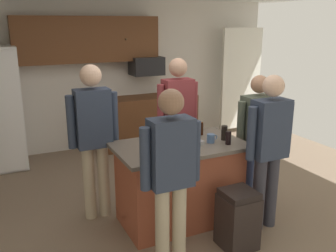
# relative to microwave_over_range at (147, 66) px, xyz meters

# --- Properties ---
(floor) EXTENTS (7.04, 7.04, 0.00)m
(floor) POSITION_rel_microwave_over_range_xyz_m (-0.60, -2.50, -1.45)
(floor) COLOR #7F6B56
(floor) RESTS_ON ground
(back_wall) EXTENTS (6.40, 0.10, 2.60)m
(back_wall) POSITION_rel_microwave_over_range_xyz_m (-0.60, 0.30, -0.15)
(back_wall) COLOR silver
(back_wall) RESTS_ON ground
(french_door_window_panel) EXTENTS (0.90, 0.06, 2.00)m
(french_door_window_panel) POSITION_rel_microwave_over_range_xyz_m (2.00, -0.10, -0.35)
(french_door_window_panel) COLOR white
(french_door_window_panel) RESTS_ON ground
(cabinet_run_upper) EXTENTS (2.40, 0.38, 0.75)m
(cabinet_run_upper) POSITION_rel_microwave_over_range_xyz_m (-1.00, 0.10, 0.48)
(cabinet_run_upper) COLOR brown
(cabinet_run_lower) EXTENTS (1.80, 0.63, 0.90)m
(cabinet_run_lower) POSITION_rel_microwave_over_range_xyz_m (0.00, -0.02, -1.00)
(cabinet_run_lower) COLOR brown
(cabinet_run_lower) RESTS_ON ground
(microwave_over_range) EXTENTS (0.56, 0.40, 0.32)m
(microwave_over_range) POSITION_rel_microwave_over_range_xyz_m (0.00, 0.00, 0.00)
(microwave_over_range) COLOR black
(kitchen_island) EXTENTS (1.42, 0.86, 0.92)m
(kitchen_island) POSITION_rel_microwave_over_range_xyz_m (-0.74, -2.76, -0.98)
(kitchen_island) COLOR #9E4C33
(kitchen_island) RESTS_ON ground
(person_host_foreground) EXTENTS (0.57, 0.22, 1.61)m
(person_host_foreground) POSITION_rel_microwave_over_range_xyz_m (0.32, -2.73, -0.53)
(person_host_foreground) COLOR #232D4C
(person_host_foreground) RESTS_ON ground
(person_guest_right) EXTENTS (0.57, 0.22, 1.70)m
(person_guest_right) POSITION_rel_microwave_over_range_xyz_m (0.04, -3.29, -0.47)
(person_guest_right) COLOR #383842
(person_guest_right) RESTS_ON ground
(person_guest_by_door) EXTENTS (0.57, 0.23, 1.77)m
(person_guest_by_door) POSITION_rel_microwave_over_range_xyz_m (-0.40, -2.03, -0.42)
(person_guest_by_door) COLOR tan
(person_guest_by_door) RESTS_ON ground
(person_guest_left) EXTENTS (0.57, 0.22, 1.68)m
(person_guest_left) POSITION_rel_microwave_over_range_xyz_m (-1.19, -3.47, -0.48)
(person_guest_left) COLOR tan
(person_guest_left) RESTS_ON ground
(person_elder_center) EXTENTS (0.57, 0.23, 1.77)m
(person_elder_center) POSITION_rel_microwave_over_range_xyz_m (-1.56, -2.26, -0.42)
(person_elder_center) COLOR tan
(person_elder_center) RESTS_ON ground
(glass_pilsner) EXTENTS (0.06, 0.06, 0.12)m
(glass_pilsner) POSITION_rel_microwave_over_range_xyz_m (-1.01, -2.87, -0.47)
(glass_pilsner) COLOR black
(glass_pilsner) RESTS_ON kitchen_island
(glass_stout_tall) EXTENTS (0.07, 0.07, 0.17)m
(glass_stout_tall) POSITION_rel_microwave_over_range_xyz_m (-0.22, -2.84, -0.45)
(glass_stout_tall) COLOR black
(glass_stout_tall) RESTS_ON kitchen_island
(tumbler_amber) EXTENTS (0.08, 0.08, 0.14)m
(tumbler_amber) POSITION_rel_microwave_over_range_xyz_m (-1.13, -2.92, -0.46)
(tumbler_amber) COLOR black
(tumbler_amber) RESTS_ON kitchen_island
(mug_ceramic_white) EXTENTS (0.13, 0.09, 0.10)m
(mug_ceramic_white) POSITION_rel_microwave_over_range_xyz_m (-0.41, -2.86, -0.48)
(mug_ceramic_white) COLOR #4C6B99
(mug_ceramic_white) RESTS_ON kitchen_island
(glass_dark_ale) EXTENTS (0.07, 0.07, 0.15)m
(glass_dark_ale) POSITION_rel_microwave_over_range_xyz_m (-0.36, -2.55, -0.45)
(glass_dark_ale) COLOR black
(glass_dark_ale) RESTS_ON kitchen_island
(glass_short_whisky) EXTENTS (0.06, 0.06, 0.15)m
(glass_short_whisky) POSITION_rel_microwave_over_range_xyz_m (-0.27, -2.99, -0.46)
(glass_short_whisky) COLOR black
(glass_short_whisky) RESTS_ON kitchen_island
(serving_tray) EXTENTS (0.44, 0.30, 0.04)m
(serving_tray) POSITION_rel_microwave_over_range_xyz_m (-0.73, -2.75, -0.51)
(serving_tray) COLOR #B7B7BC
(serving_tray) RESTS_ON kitchen_island
(trash_bin) EXTENTS (0.34, 0.34, 0.61)m
(trash_bin) POSITION_rel_microwave_over_range_xyz_m (-0.45, -3.47, -1.15)
(trash_bin) COLOR black
(trash_bin) RESTS_ON ground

